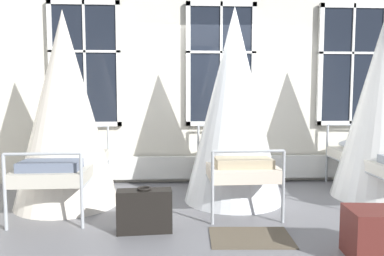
{
  "coord_description": "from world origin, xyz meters",
  "views": [
    {
      "loc": [
        -0.76,
        -4.64,
        1.4
      ],
      "look_at": [
        -0.51,
        0.14,
        0.98
      ],
      "focal_mm": 34.36,
      "sensor_mm": 36.0,
      "label": 1
    }
  ],
  "objects_px": {
    "cot_first": "(65,112)",
    "suitcase_dark": "(144,211)",
    "cot_third": "(384,107)",
    "cot_second": "(234,108)"
  },
  "relations": [
    {
      "from": "cot_first",
      "to": "suitcase_dark",
      "type": "height_order",
      "value": "cot_first"
    },
    {
      "from": "cot_third",
      "to": "suitcase_dark",
      "type": "bearing_deg",
      "value": 111.33
    },
    {
      "from": "cot_second",
      "to": "cot_third",
      "type": "distance_m",
      "value": 2.05
    },
    {
      "from": "cot_first",
      "to": "cot_second",
      "type": "distance_m",
      "value": 2.17
    },
    {
      "from": "cot_second",
      "to": "cot_first",
      "type": "bearing_deg",
      "value": 90.84
    },
    {
      "from": "cot_second",
      "to": "suitcase_dark",
      "type": "distance_m",
      "value": 1.86
    },
    {
      "from": "cot_third",
      "to": "suitcase_dark",
      "type": "xyz_separation_m",
      "value": [
        -3.15,
        -1.14,
        -1.02
      ]
    },
    {
      "from": "cot_first",
      "to": "cot_third",
      "type": "distance_m",
      "value": 4.22
    },
    {
      "from": "cot_second",
      "to": "suitcase_dark",
      "type": "relative_size",
      "value": 4.45
    },
    {
      "from": "cot_third",
      "to": "suitcase_dark",
      "type": "distance_m",
      "value": 3.5
    }
  ]
}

